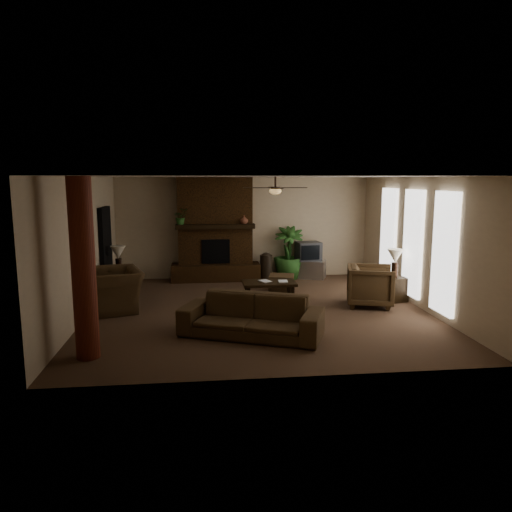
{
  "coord_description": "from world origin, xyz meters",
  "views": [
    {
      "loc": [
        -1.14,
        -9.76,
        2.76
      ],
      "look_at": [
        0.0,
        0.4,
        1.1
      ],
      "focal_mm": 33.53,
      "sensor_mm": 36.0,
      "label": 1
    }
  ],
  "objects": [
    {
      "name": "mantel_vase",
      "position": [
        -0.03,
        3.0,
        1.67
      ],
      "size": [
        0.28,
        0.28,
        0.22
      ],
      "primitive_type": "imported",
      "rotation": [
        0.0,
        0.0,
        -0.29
      ],
      "color": "brown",
      "rests_on": "fireplace"
    },
    {
      "name": "ottoman",
      "position": [
        0.78,
        1.67,
        0.2
      ],
      "size": [
        0.72,
        0.72,
        0.4
      ],
      "primitive_type": "cube",
      "rotation": [
        0.0,
        0.0,
        -0.22
      ],
      "color": "#48351F",
      "rests_on": "ground"
    },
    {
      "name": "coffee_table",
      "position": [
        0.35,
        0.82,
        0.37
      ],
      "size": [
        1.2,
        0.7,
        0.43
      ],
      "color": "black",
      "rests_on": "ground"
    },
    {
      "name": "book_b",
      "position": [
        0.56,
        0.78,
        0.58
      ],
      "size": [
        0.21,
        0.04,
        0.29
      ],
      "primitive_type": "imported",
      "rotation": [
        0.0,
        0.0,
        -0.08
      ],
      "color": "#999999",
      "rests_on": "coffee_table"
    },
    {
      "name": "side_table_left",
      "position": [
        -3.15,
        1.59,
        0.28
      ],
      "size": [
        0.63,
        0.63,
        0.55
      ],
      "primitive_type": "cube",
      "rotation": [
        0.0,
        0.0,
        -0.31
      ],
      "color": "black",
      "rests_on": "ground"
    },
    {
      "name": "lamp_left",
      "position": [
        -3.13,
        1.62,
        1.0
      ],
      "size": [
        0.38,
        0.38,
        0.65
      ],
      "color": "black",
      "rests_on": "side_table_left"
    },
    {
      "name": "tv",
      "position": [
        1.78,
        3.14,
        0.76
      ],
      "size": [
        0.71,
        0.6,
        0.52
      ],
      "color": "#37373A",
      "rests_on": "tv_stand"
    },
    {
      "name": "mantel_plant",
      "position": [
        -1.71,
        2.96,
        1.72
      ],
      "size": [
        0.48,
        0.51,
        0.33
      ],
      "primitive_type": "imported",
      "rotation": [
        0.0,
        0.0,
        0.27
      ],
      "color": "#2C5A24",
      "rests_on": "fireplace"
    },
    {
      "name": "tv_stand",
      "position": [
        1.83,
        3.15,
        0.25
      ],
      "size": [
        0.98,
        0.79,
        0.5
      ],
      "primitive_type": "cube",
      "rotation": [
        0.0,
        0.0,
        -0.4
      ],
      "color": "#BABABC",
      "rests_on": "ground"
    },
    {
      "name": "room_shell",
      "position": [
        0.0,
        0.0,
        1.4
      ],
      "size": [
        7.0,
        7.0,
        7.0
      ],
      "color": "brown",
      "rests_on": "ground"
    },
    {
      "name": "book_a",
      "position": [
        0.16,
        0.78,
        0.57
      ],
      "size": [
        0.21,
        0.12,
        0.29
      ],
      "primitive_type": "imported",
      "rotation": [
        0.0,
        0.0,
        0.44
      ],
      "color": "#999999",
      "rests_on": "coffee_table"
    },
    {
      "name": "sofa",
      "position": [
        -0.31,
        -1.65,
        0.48
      ],
      "size": [
        2.57,
        1.62,
        0.97
      ],
      "primitive_type": "imported",
      "rotation": [
        0.0,
        0.0,
        -0.39
      ],
      "color": "#48351F",
      "rests_on": "ground"
    },
    {
      "name": "lamp_right",
      "position": [
        3.14,
        0.38,
        1.0
      ],
      "size": [
        0.44,
        0.44,
        0.65
      ],
      "color": "black",
      "rests_on": "side_table_right"
    },
    {
      "name": "armchair_right",
      "position": [
        2.48,
        0.09,
        0.49
      ],
      "size": [
        1.12,
        1.16,
        0.98
      ],
      "primitive_type": "imported",
      "rotation": [
        0.0,
        0.0,
        1.29
      ],
      "color": "#48351F",
      "rests_on": "ground"
    },
    {
      "name": "ceiling_fan",
      "position": [
        0.4,
        0.3,
        2.53
      ],
      "size": [
        1.35,
        1.35,
        0.37
      ],
      "color": "black",
      "rests_on": "ceiling"
    },
    {
      "name": "armchair_left",
      "position": [
        -3.07,
        0.37,
        0.58
      ],
      "size": [
        1.25,
        1.55,
        1.17
      ],
      "primitive_type": "imported",
      "rotation": [
        0.0,
        0.0,
        -1.24
      ],
      "color": "#48351F",
      "rests_on": "ground"
    },
    {
      "name": "side_table_right",
      "position": [
        3.15,
        0.44,
        0.28
      ],
      "size": [
        0.61,
        0.61,
        0.55
      ],
      "primitive_type": "cube",
      "rotation": [
        0.0,
        0.0,
        0.25
      ],
      "color": "black",
      "rests_on": "ground"
    },
    {
      "name": "windows",
      "position": [
        3.45,
        0.2,
        1.35
      ],
      "size": [
        0.08,
        3.65,
        2.35
      ],
      "color": "white",
      "rests_on": "ground"
    },
    {
      "name": "log_column",
      "position": [
        -2.95,
        -2.4,
        1.4
      ],
      "size": [
        0.36,
        0.36,
        2.8
      ],
      "primitive_type": "cylinder",
      "color": "maroon",
      "rests_on": "ground"
    },
    {
      "name": "fireplace",
      "position": [
        -0.8,
        3.22,
        1.16
      ],
      "size": [
        2.4,
        0.7,
        2.8
      ],
      "color": "#452912",
      "rests_on": "ground"
    },
    {
      "name": "floor_vase",
      "position": [
        0.57,
        2.98,
        0.43
      ],
      "size": [
        0.34,
        0.34,
        0.77
      ],
      "color": "black",
      "rests_on": "ground"
    },
    {
      "name": "doorway",
      "position": [
        -3.44,
        1.8,
        1.05
      ],
      "size": [
        0.1,
        1.0,
        2.1
      ],
      "primitive_type": "cube",
      "color": "black",
      "rests_on": "ground"
    },
    {
      "name": "floor_plant",
      "position": [
        1.21,
        3.15,
        0.41
      ],
      "size": [
        0.98,
        1.54,
        0.81
      ],
      "primitive_type": "imported",
      "rotation": [
        0.0,
        0.0,
        -0.12
      ],
      "color": "#2C5A24",
      "rests_on": "ground"
    }
  ]
}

